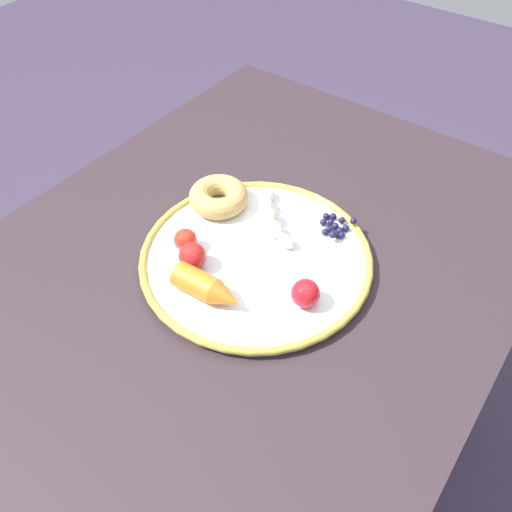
{
  "coord_description": "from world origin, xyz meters",
  "views": [
    {
      "loc": [
        -0.41,
        -0.34,
        1.33
      ],
      "look_at": [
        0.03,
        -0.02,
        0.75
      ],
      "focal_mm": 36.89,
      "sensor_mm": 36.0,
      "label": 1
    }
  ],
  "objects_px": {
    "tomato_near": "(186,240)",
    "tomato_mid": "(192,256)",
    "tomato_far": "(307,291)",
    "carrot_orange": "(208,289)",
    "dining_table": "(237,310)",
    "plate": "(256,257)",
    "banana": "(271,217)",
    "blueberry_pile": "(335,226)",
    "donut": "(219,197)"
  },
  "relations": [
    {
      "from": "tomato_near",
      "to": "tomato_mid",
      "type": "bearing_deg",
      "value": -122.66
    },
    {
      "from": "tomato_near",
      "to": "tomato_far",
      "type": "relative_size",
      "value": 0.87
    },
    {
      "from": "carrot_orange",
      "to": "tomato_mid",
      "type": "height_order",
      "value": "tomato_mid"
    },
    {
      "from": "dining_table",
      "to": "plate",
      "type": "bearing_deg",
      "value": -25.83
    },
    {
      "from": "tomato_far",
      "to": "banana",
      "type": "bearing_deg",
      "value": 52.85
    },
    {
      "from": "banana",
      "to": "carrot_orange",
      "type": "xyz_separation_m",
      "value": [
        -0.18,
        -0.02,
        0.01
      ]
    },
    {
      "from": "banana",
      "to": "blueberry_pile",
      "type": "distance_m",
      "value": 0.1
    },
    {
      "from": "donut",
      "to": "tomato_far",
      "type": "bearing_deg",
      "value": -110.35
    },
    {
      "from": "plate",
      "to": "dining_table",
      "type": "bearing_deg",
      "value": 154.17
    },
    {
      "from": "dining_table",
      "to": "banana",
      "type": "distance_m",
      "value": 0.16
    },
    {
      "from": "plate",
      "to": "carrot_orange",
      "type": "bearing_deg",
      "value": 176.86
    },
    {
      "from": "carrot_orange",
      "to": "tomato_far",
      "type": "bearing_deg",
      "value": -55.72
    },
    {
      "from": "banana",
      "to": "dining_table",
      "type": "bearing_deg",
      "value": -175.12
    },
    {
      "from": "carrot_orange",
      "to": "tomato_far",
      "type": "distance_m",
      "value": 0.14
    },
    {
      "from": "carrot_orange",
      "to": "tomato_near",
      "type": "bearing_deg",
      "value": 59.22
    },
    {
      "from": "dining_table",
      "to": "tomato_far",
      "type": "height_order",
      "value": "tomato_far"
    },
    {
      "from": "plate",
      "to": "banana",
      "type": "relative_size",
      "value": 3.02
    },
    {
      "from": "carrot_orange",
      "to": "tomato_near",
      "type": "relative_size",
      "value": 3.01
    },
    {
      "from": "dining_table",
      "to": "donut",
      "type": "xyz_separation_m",
      "value": [
        0.09,
        0.1,
        0.13
      ]
    },
    {
      "from": "donut",
      "to": "carrot_orange",
      "type": "bearing_deg",
      "value": -144.85
    },
    {
      "from": "plate",
      "to": "tomato_mid",
      "type": "xyz_separation_m",
      "value": [
        -0.07,
        0.06,
        0.02
      ]
    },
    {
      "from": "dining_table",
      "to": "tomato_near",
      "type": "relative_size",
      "value": 29.68
    },
    {
      "from": "banana",
      "to": "donut",
      "type": "bearing_deg",
      "value": 99.33
    },
    {
      "from": "banana",
      "to": "tomato_mid",
      "type": "height_order",
      "value": "tomato_mid"
    },
    {
      "from": "plate",
      "to": "carrot_orange",
      "type": "xyz_separation_m",
      "value": [
        -0.1,
        0.01,
        0.02
      ]
    },
    {
      "from": "donut",
      "to": "dining_table",
      "type": "bearing_deg",
      "value": -130.57
    },
    {
      "from": "tomato_mid",
      "to": "tomato_far",
      "type": "distance_m",
      "value": 0.18
    },
    {
      "from": "blueberry_pile",
      "to": "tomato_mid",
      "type": "bearing_deg",
      "value": 146.27
    },
    {
      "from": "blueberry_pile",
      "to": "tomato_far",
      "type": "xyz_separation_m",
      "value": [
        -0.15,
        -0.04,
        0.01
      ]
    },
    {
      "from": "banana",
      "to": "blueberry_pile",
      "type": "bearing_deg",
      "value": -62.01
    },
    {
      "from": "banana",
      "to": "tomato_far",
      "type": "relative_size",
      "value": 2.86
    },
    {
      "from": "carrot_orange",
      "to": "banana",
      "type": "bearing_deg",
      "value": 5.96
    },
    {
      "from": "carrot_orange",
      "to": "tomato_near",
      "type": "xyz_separation_m",
      "value": [
        0.05,
        0.09,
        -0.0
      ]
    },
    {
      "from": "banana",
      "to": "carrot_orange",
      "type": "relative_size",
      "value": 1.09
    },
    {
      "from": "dining_table",
      "to": "carrot_orange",
      "type": "relative_size",
      "value": 9.87
    },
    {
      "from": "carrot_orange",
      "to": "blueberry_pile",
      "type": "height_order",
      "value": "carrot_orange"
    },
    {
      "from": "tomato_mid",
      "to": "tomato_far",
      "type": "height_order",
      "value": "same"
    },
    {
      "from": "dining_table",
      "to": "tomato_mid",
      "type": "bearing_deg",
      "value": 129.95
    },
    {
      "from": "blueberry_pile",
      "to": "tomato_mid",
      "type": "height_order",
      "value": "tomato_mid"
    },
    {
      "from": "carrot_orange",
      "to": "tomato_far",
      "type": "relative_size",
      "value": 2.63
    },
    {
      "from": "banana",
      "to": "tomato_mid",
      "type": "xyz_separation_m",
      "value": [
        -0.14,
        0.04,
        0.01
      ]
    },
    {
      "from": "tomato_far",
      "to": "donut",
      "type": "bearing_deg",
      "value": 69.65
    },
    {
      "from": "blueberry_pile",
      "to": "tomato_mid",
      "type": "xyz_separation_m",
      "value": [
        -0.19,
        0.13,
        0.01
      ]
    },
    {
      "from": "carrot_orange",
      "to": "blueberry_pile",
      "type": "bearing_deg",
      "value": -17.63
    },
    {
      "from": "banana",
      "to": "tomato_far",
      "type": "xyz_separation_m",
      "value": [
        -0.1,
        -0.13,
        0.01
      ]
    },
    {
      "from": "plate",
      "to": "carrot_orange",
      "type": "relative_size",
      "value": 3.29
    },
    {
      "from": "plate",
      "to": "banana",
      "type": "height_order",
      "value": "banana"
    },
    {
      "from": "tomato_mid",
      "to": "tomato_far",
      "type": "bearing_deg",
      "value": -75.28
    },
    {
      "from": "dining_table",
      "to": "blueberry_pile",
      "type": "xyz_separation_m",
      "value": [
        0.15,
        -0.08,
        0.12
      ]
    },
    {
      "from": "tomato_near",
      "to": "tomato_mid",
      "type": "distance_m",
      "value": 0.04
    }
  ]
}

